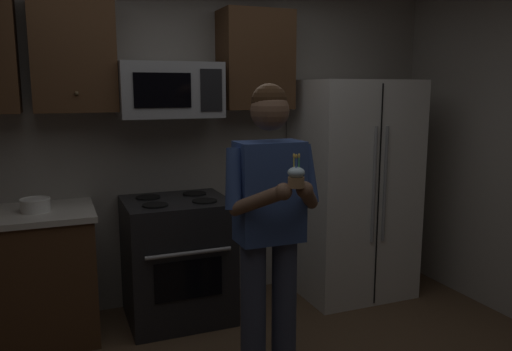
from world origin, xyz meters
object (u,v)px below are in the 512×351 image
Objects in this scene: oven_range at (178,259)px; cupcake at (296,177)px; person at (270,219)px; microwave at (169,90)px; refrigerator at (353,189)px; bowl_large_white at (35,205)px.

oven_range is 1.62m from cupcake.
person reaches higher than oven_range.
person is at bearing 90.00° from cupcake.
person is 10.13× the size of cupcake.
person is (0.31, -1.02, 0.53)m from oven_range.
refrigerator is (1.50, -0.16, -0.82)m from microwave.
cupcake is (0.31, -1.47, -0.43)m from microwave.
bowl_large_white is at bearing 133.33° from cupcake.
person is (-1.19, -0.98, 0.10)m from refrigerator.
refrigerator is 2.45m from bowl_large_white.
cupcake is at bearing -76.89° from oven_range.
microwave is 0.42× the size of person.
refrigerator reaches higher than cupcake.
microwave reaches higher than refrigerator.
refrigerator reaches higher than bowl_large_white.
cupcake is (0.00, -0.33, 0.30)m from person.
microwave is 1.22m from bowl_large_white.
bowl_large_white is (-2.45, 0.03, 0.07)m from refrigerator.
microwave reaches higher than bowl_large_white.
cupcake is at bearing -132.07° from refrigerator.
person is (1.27, -1.01, 0.03)m from bowl_large_white.
bowl_large_white is 1.62m from person.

